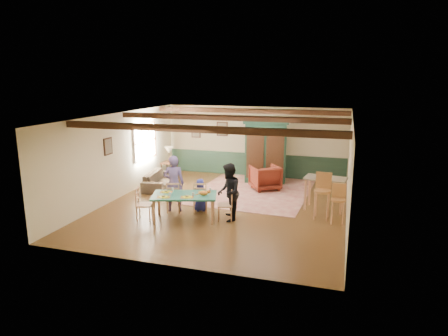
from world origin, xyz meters
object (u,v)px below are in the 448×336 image
(cat, at_px, (204,193))
(end_table, at_px, (170,170))
(dining_chair_end_left, at_px, (144,204))
(dining_chair_far_right, at_px, (200,197))
(dining_table, at_px, (185,207))
(bar_stool_left, at_px, (322,197))
(dining_chair_end_right, at_px, (225,204))
(sofa, at_px, (160,180))
(table_lamp, at_px, (169,154))
(dining_chair_far_left, at_px, (174,197))
(bar_stool_right, at_px, (338,205))
(person_child, at_px, (200,195))
(armoire, at_px, (266,152))
(person_man, at_px, (174,183))
(armchair, at_px, (265,178))
(person_woman, at_px, (229,192))
(counter_table, at_px, (325,194))

(cat, relative_size, end_table, 0.53)
(dining_chair_end_left, bearing_deg, dining_chair_far_right, -65.08)
(dining_table, distance_m, cat, 0.69)
(dining_chair_end_left, bearing_deg, bar_stool_left, -88.52)
(dining_chair_end_right, distance_m, sofa, 4.01)
(dining_chair_end_right, distance_m, table_lamp, 5.00)
(dining_chair_end_right, xyz_separation_m, bar_stool_left, (2.48, 0.87, 0.18))
(dining_chair_far_left, xyz_separation_m, table_lamp, (-1.73, 3.46, 0.49))
(dining_chair_far_right, bearing_deg, dining_chair_far_left, -0.00)
(cat, distance_m, end_table, 4.87)
(dining_chair_end_right, relative_size, bar_stool_right, 0.85)
(dining_chair_far_left, relative_size, cat, 2.64)
(cat, bearing_deg, person_child, 99.46)
(sofa, bearing_deg, bar_stool_right, -115.25)
(dining_table, bearing_deg, dining_chair_far_left, 135.59)
(dining_chair_far_left, height_order, person_child, person_child)
(dining_chair_end_right, height_order, cat, dining_chair_end_right)
(person_child, relative_size, table_lamp, 1.61)
(dining_table, relative_size, dining_chair_far_right, 1.89)
(armoire, distance_m, table_lamp, 3.63)
(dining_chair_far_left, height_order, cat, dining_chair_far_left)
(dining_chair_far_left, relative_size, person_child, 0.95)
(person_man, xyz_separation_m, armoire, (1.87, 3.96, 0.32))
(dining_table, xyz_separation_m, armchair, (1.48, 3.61, 0.06))
(table_lamp, distance_m, bar_stool_right, 6.98)
(person_woman, height_order, counter_table, person_woman)
(person_man, xyz_separation_m, cat, (1.10, -0.56, -0.02))
(person_child, height_order, table_lamp, table_lamp)
(dining_chair_far_right, xyz_separation_m, cat, (0.36, -0.70, 0.35))
(dining_chair_end_left, distance_m, end_table, 4.50)
(cat, distance_m, armchair, 3.69)
(table_lamp, bearing_deg, bar_stool_left, -25.98)
(person_child, height_order, bar_stool_right, bar_stool_right)
(dining_table, relative_size, bar_stool_right, 1.61)
(person_woman, relative_size, counter_table, 1.35)
(dining_chair_far_left, height_order, person_man, person_man)
(person_woman, relative_size, armoire, 0.69)
(counter_table, bearing_deg, dining_chair_far_left, -160.80)
(dining_chair_far_right, relative_size, person_man, 0.55)
(dining_chair_end_left, height_order, person_woman, person_woman)
(dining_table, height_order, table_lamp, table_lamp)
(dining_table, bearing_deg, end_table, 119.71)
(dining_chair_end_left, distance_m, sofa, 3.28)
(person_child, distance_m, cat, 0.92)
(person_man, relative_size, person_child, 1.72)
(cat, distance_m, table_lamp, 4.85)
(dining_chair_end_right, bearing_deg, sofa, -144.88)
(dining_table, xyz_separation_m, table_lamp, (-2.29, 4.01, 0.59))
(person_man, relative_size, end_table, 2.53)
(person_man, bearing_deg, dining_chair_far_right, 174.29)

